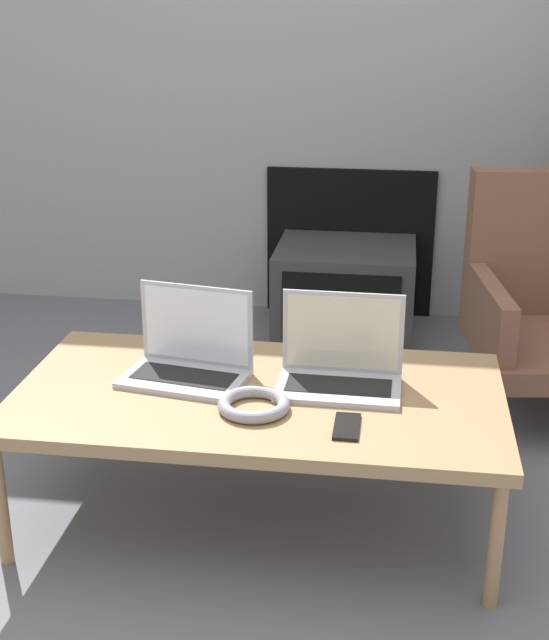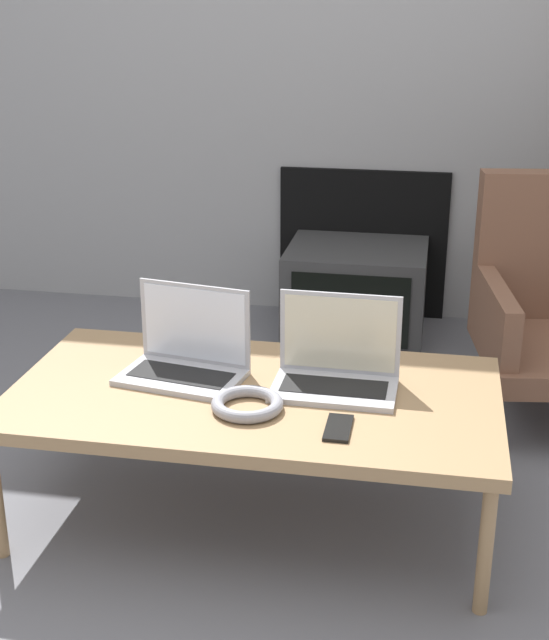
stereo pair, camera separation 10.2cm
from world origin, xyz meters
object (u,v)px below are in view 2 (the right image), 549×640
Objects in this scene: tv at (356,291)px; headphones at (247,404)px; laptop_left at (187,355)px; laptop_right at (337,366)px; phone at (338,428)px.

headphones is at bearing -94.71° from tv.
headphones is (0.21, -0.19, -0.04)m from laptop_left.
laptop_left is 0.63× the size of tv.
laptop_left reaches higher than headphones.
headphones is (-0.21, -0.19, -0.04)m from laptop_right.
laptop_right is 1.42m from tv.
phone is at bearing -15.00° from headphones.
laptop_right is at bearing 42.15° from headphones.
laptop_right is 1.80× the size of headphones.
headphones is at bearing -137.10° from laptop_right.
laptop_left is 1.45m from tv.
laptop_right is 0.58× the size of tv.
tv is at bearing 93.96° from phone.
phone is at bearing -19.36° from laptop_left.
laptop_left is at bearing 151.05° from phone.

